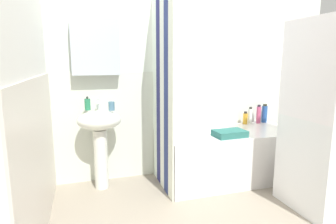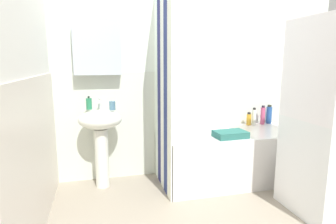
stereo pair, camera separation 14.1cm
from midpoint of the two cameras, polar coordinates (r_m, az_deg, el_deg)
wall_back_tiled at (r=3.32m, az=2.13°, el=7.13°), size 3.60×0.18×2.40m
wall_left_tiled at (r=2.26m, az=-27.71°, el=4.05°), size 0.07×1.81×2.40m
sink at (r=2.99m, az=-14.93°, el=-3.91°), size 0.44×0.34×0.82m
faucet at (r=3.01m, az=-15.24°, el=1.64°), size 0.03×0.12×0.12m
soap_dispenser at (r=3.00m, az=-17.24°, el=1.51°), size 0.06×0.06×0.14m
toothbrush_cup at (r=2.92m, az=-12.69°, el=1.18°), size 0.06×0.06×0.09m
bathtub at (r=3.27m, az=10.86°, el=-8.50°), size 1.51×0.71×0.55m
shower_curtain at (r=2.84m, az=-2.57°, el=3.83°), size 0.01×0.71×2.00m
shampoo_bottle at (r=3.75m, az=17.89°, el=-0.32°), size 0.07×0.07×0.23m
conditioner_bottle at (r=3.67m, az=16.78°, el=-0.48°), size 0.05×0.05×0.23m
body_wash_bottle at (r=3.62m, az=15.19°, el=-0.73°), size 0.05×0.05×0.21m
lotion_bottle at (r=3.58m, az=14.25°, el=-1.23°), size 0.06×0.06×0.16m
towel_folded at (r=2.96m, az=11.00°, el=-4.28°), size 0.33×0.23×0.07m
washer_dryer_stack at (r=2.79m, az=28.59°, el=-1.01°), size 0.58×0.63×1.66m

